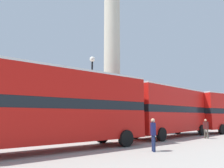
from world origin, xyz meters
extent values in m
plane|color=#ADA89E|center=(0.00, 0.00, 0.00)|extent=(200.00, 200.00, 0.00)
cube|color=#BCB29E|center=(0.00, 0.00, 0.56)|extent=(5.37, 5.37, 1.12)
cube|color=#BCB29E|center=(0.00, 0.00, 1.69)|extent=(3.87, 3.87, 1.12)
cube|color=#BCB29E|center=(0.00, 0.00, 2.81)|extent=(2.36, 2.36, 1.12)
cylinder|color=#BCB29E|center=(0.00, 0.00, 10.55)|extent=(1.65, 1.65, 14.35)
cube|color=red|center=(2.96, -4.69, 1.32)|extent=(10.25, 3.40, 1.64)
cube|color=black|center=(2.96, -4.69, 2.42)|extent=(10.24, 3.35, 0.55)
cube|color=red|center=(2.96, -4.69, 3.47)|extent=(10.25, 3.40, 1.55)
cube|color=silver|center=(2.96, -4.69, 4.30)|extent=(10.25, 3.40, 0.12)
cylinder|color=black|center=(6.35, -3.13, 0.50)|extent=(1.02, 0.39, 1.00)
cylinder|color=black|center=(6.58, -5.62, 0.50)|extent=(1.02, 0.39, 1.00)
cylinder|color=black|center=(-0.67, -3.76, 0.50)|extent=(1.02, 0.39, 1.00)
cylinder|color=black|center=(-0.44, -6.25, 0.50)|extent=(1.02, 0.39, 1.00)
cylinder|color=black|center=(9.47, -3.96, 0.50)|extent=(1.02, 0.40, 1.00)
cylinder|color=black|center=(9.23, -6.40, 0.50)|extent=(1.02, 0.40, 1.00)
cube|color=#B7140F|center=(-8.35, -5.39, 1.36)|extent=(11.21, 2.67, 1.72)
cube|color=black|center=(-8.35, -5.39, 2.49)|extent=(11.21, 2.62, 0.55)
cube|color=#B7140F|center=(-8.35, -5.39, 3.53)|extent=(11.21, 2.67, 1.54)
cube|color=silver|center=(-8.35, -5.39, 4.36)|extent=(11.21, 2.67, 0.12)
cylinder|color=black|center=(-4.42, -4.23, 0.50)|extent=(1.01, 0.32, 1.00)
cylinder|color=black|center=(-4.47, -6.69, 0.50)|extent=(1.01, 0.32, 1.00)
cube|color=#BCB29E|center=(8.27, 5.93, 1.29)|extent=(3.02, 2.20, 2.57)
ellipsoid|color=brown|center=(8.27, 5.93, 4.30)|extent=(2.28, 1.15, 1.09)
cone|color=brown|center=(9.35, 5.96, 4.79)|extent=(1.07, 0.63, 1.15)
cylinder|color=brown|center=(8.27, 5.93, 5.29)|extent=(0.36, 0.36, 0.90)
sphere|color=brown|center=(8.27, 5.93, 5.88)|extent=(0.28, 0.28, 0.28)
cylinder|color=brown|center=(8.98, 6.25, 3.16)|extent=(0.20, 0.20, 1.18)
cylinder|color=brown|center=(9.00, 5.65, 3.16)|extent=(0.20, 0.20, 1.18)
cylinder|color=brown|center=(7.55, 6.21, 3.16)|extent=(0.20, 0.20, 1.18)
cylinder|color=brown|center=(7.56, 5.61, 3.16)|extent=(0.20, 0.20, 1.18)
cylinder|color=black|center=(-3.62, -1.74, 0.20)|extent=(0.31, 0.31, 0.40)
cylinder|color=black|center=(-3.62, -1.74, 3.19)|extent=(0.14, 0.14, 6.38)
sphere|color=white|center=(-3.62, -1.74, 6.60)|extent=(0.45, 0.45, 0.45)
cylinder|color=#4C473D|center=(3.98, -7.52, 0.39)|extent=(0.14, 0.14, 0.77)
cylinder|color=#4C473D|center=(3.98, -7.29, 0.39)|extent=(0.14, 0.14, 0.77)
cube|color=#471919|center=(3.98, -7.40, 1.08)|extent=(0.17, 0.42, 0.61)
sphere|color=tan|center=(3.98, -7.40, 1.49)|extent=(0.21, 0.21, 0.21)
cylinder|color=#192347|center=(-4.50, -8.80, 0.42)|extent=(0.14, 0.14, 0.84)
cylinder|color=#192347|center=(-4.64, -9.00, 0.42)|extent=(0.14, 0.14, 0.84)
cube|color=#191E51|center=(-4.57, -8.90, 1.17)|extent=(0.41, 0.47, 0.66)
sphere|color=tan|center=(-4.57, -8.90, 1.61)|extent=(0.23, 0.23, 0.23)
camera|label=1|loc=(-13.81, -16.57, 1.86)|focal=35.00mm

